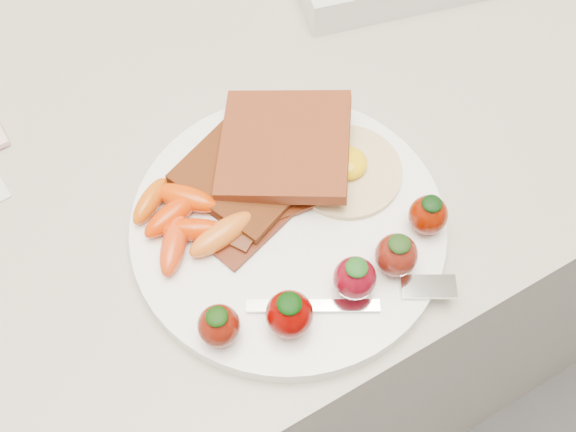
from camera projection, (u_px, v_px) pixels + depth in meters
counter at (222, 304)px, 1.08m from camera, size 2.00×0.60×0.90m
plate at (288, 227)px, 0.62m from camera, size 0.27×0.27×0.02m
toast_lower at (248, 172)px, 0.63m from camera, size 0.13×0.13×0.01m
toast_upper at (285, 145)px, 0.63m from camera, size 0.16×0.16×0.03m
fried_egg at (347, 169)px, 0.63m from camera, size 0.13×0.13×0.02m
bacon_strips at (267, 212)px, 0.61m from camera, size 0.11×0.08×0.01m
baby_carrots at (185, 221)px, 0.60m from camera, size 0.10×0.10×0.02m
strawberries at (337, 279)px, 0.56m from camera, size 0.23×0.05×0.05m
fork at (366, 297)px, 0.58m from camera, size 0.16×0.08×0.00m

